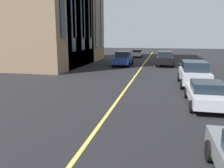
% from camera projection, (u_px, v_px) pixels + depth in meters
% --- Properties ---
extents(lane_centre_line, '(80.00, 0.16, 0.01)m').
position_uv_depth(lane_centre_line, '(130.00, 83.00, 18.59)').
color(lane_centre_line, '#D8C64C').
rests_on(lane_centre_line, ground_plane).
extents(car_black_parked_b, '(4.70, 2.14, 1.88)m').
position_uv_depth(car_black_parked_b, '(165.00, 58.00, 29.69)').
color(car_black_parked_b, black).
rests_on(car_black_parked_b, ground_plane).
extents(car_blue_near, '(4.70, 2.14, 1.88)m').
position_uv_depth(car_blue_near, '(123.00, 58.00, 29.78)').
color(car_blue_near, navy).
rests_on(car_blue_near, ground_plane).
extents(car_silver_oncoming, '(4.40, 1.95, 1.37)m').
position_uv_depth(car_silver_oncoming, '(206.00, 93.00, 12.45)').
color(car_silver_oncoming, '#B7BABF').
rests_on(car_silver_oncoming, ground_plane).
extents(car_silver_far, '(4.70, 2.14, 1.88)m').
position_uv_depth(car_silver_far, '(194.00, 73.00, 17.65)').
color(car_silver_far, '#B7BABF').
rests_on(car_silver_far, ground_plane).
extents(car_white_mid, '(4.40, 1.95, 1.37)m').
position_uv_depth(car_white_mid, '(137.00, 53.00, 42.74)').
color(car_white_mid, silver).
rests_on(car_white_mid, ground_plane).
extents(building_left_far, '(15.55, 8.37, 14.64)m').
position_uv_depth(building_left_far, '(61.00, 10.00, 32.11)').
color(building_left_far, '#846B51').
rests_on(building_left_far, ground_plane).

